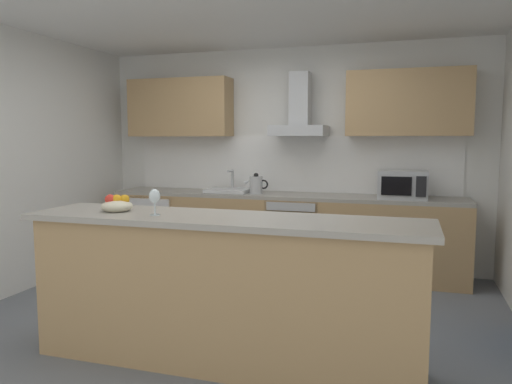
# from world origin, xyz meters

# --- Properties ---
(ground) EXTENTS (5.59, 5.00, 0.02)m
(ground) POSITION_xyz_m (0.00, 0.00, -0.01)
(ground) COLOR slate
(ceiling) EXTENTS (5.59, 5.00, 0.02)m
(ceiling) POSITION_xyz_m (0.00, 0.00, 2.61)
(ceiling) COLOR white
(wall_back) EXTENTS (5.59, 0.12, 2.60)m
(wall_back) POSITION_xyz_m (0.00, 2.06, 1.30)
(wall_back) COLOR white
(wall_back) RESTS_ON ground
(wall_left) EXTENTS (0.12, 5.00, 2.60)m
(wall_left) POSITION_xyz_m (-2.36, 0.00, 1.30)
(wall_left) COLOR white
(wall_left) RESTS_ON ground
(backsplash_tile) EXTENTS (3.90, 0.02, 0.66)m
(backsplash_tile) POSITION_xyz_m (0.00, 1.99, 1.23)
(backsplash_tile) COLOR white
(counter_back) EXTENTS (4.04, 0.60, 0.90)m
(counter_back) POSITION_xyz_m (0.00, 1.68, 0.45)
(counter_back) COLOR tan
(counter_back) RESTS_ON ground
(counter_island) EXTENTS (2.71, 0.64, 1.02)m
(counter_island) POSITION_xyz_m (0.22, -0.75, 0.51)
(counter_island) COLOR tan
(counter_island) RESTS_ON ground
(upper_cabinets) EXTENTS (3.99, 0.32, 0.70)m
(upper_cabinets) POSITION_xyz_m (0.00, 1.83, 1.91)
(upper_cabinets) COLOR tan
(oven) EXTENTS (0.60, 0.62, 0.80)m
(oven) POSITION_xyz_m (0.17, 1.65, 0.46)
(oven) COLOR slate
(oven) RESTS_ON ground
(refrigerator) EXTENTS (0.58, 0.60, 0.85)m
(refrigerator) POSITION_xyz_m (-1.56, 1.65, 0.43)
(refrigerator) COLOR white
(refrigerator) RESTS_ON ground
(microwave) EXTENTS (0.50, 0.38, 0.30)m
(microwave) POSITION_xyz_m (1.32, 1.62, 1.05)
(microwave) COLOR #B7BABC
(microwave) RESTS_ON counter_back
(sink) EXTENTS (0.50, 0.40, 0.26)m
(sink) POSITION_xyz_m (-0.65, 1.66, 0.93)
(sink) COLOR silver
(sink) RESTS_ON counter_back
(kettle) EXTENTS (0.29, 0.15, 0.24)m
(kettle) POSITION_xyz_m (-0.30, 1.62, 1.01)
(kettle) COLOR #B7BABC
(kettle) RESTS_ON counter_back
(range_hood) EXTENTS (0.62, 0.45, 0.72)m
(range_hood) POSITION_xyz_m (0.17, 1.78, 1.79)
(range_hood) COLOR #B7BABC
(wine_glass) EXTENTS (0.08, 0.08, 0.18)m
(wine_glass) POSITION_xyz_m (-0.24, -0.84, 1.14)
(wine_glass) COLOR silver
(wine_glass) RESTS_ON counter_island
(fruit_bowl) EXTENTS (0.22, 0.22, 0.13)m
(fruit_bowl) POSITION_xyz_m (-0.59, -0.75, 1.06)
(fruit_bowl) COLOR beige
(fruit_bowl) RESTS_ON counter_island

